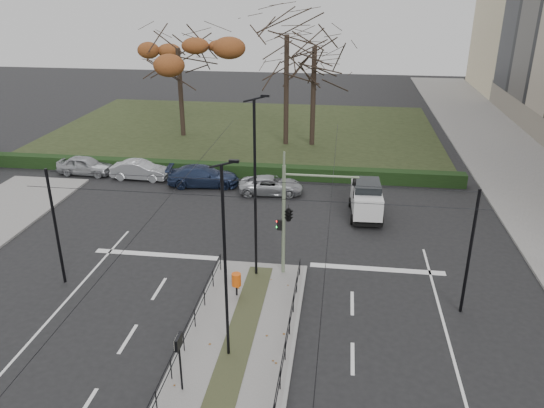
{
  "coord_description": "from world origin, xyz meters",
  "views": [
    {
      "loc": [
        3.82,
        -19.42,
        13.89
      ],
      "look_at": [
        0.07,
        8.11,
        2.25
      ],
      "focal_mm": 35.0,
      "sensor_mm": 36.0,
      "label": 1
    }
  ],
  "objects": [
    {
      "name": "parked_car_second",
      "position": [
        -11.29,
        16.99,
        0.72
      ],
      "size": [
        4.38,
        1.62,
        1.43
      ],
      "primitive_type": "imported",
      "rotation": [
        0.0,
        0.0,
        1.55
      ],
      "color": "#A3A6AB",
      "rests_on": "ground"
    },
    {
      "name": "median_railing",
      "position": [
        0.0,
        -2.6,
        0.98
      ],
      "size": [
        4.14,
        13.24,
        0.92
      ],
      "color": "black",
      "rests_on": "median_island"
    },
    {
      "name": "bare_tree_near",
      "position": [
        1.09,
        27.86,
        8.14
      ],
      "size": [
        7.49,
        7.49,
        11.52
      ],
      "color": "black",
      "rests_on": "park"
    },
    {
      "name": "litter_bin",
      "position": [
        -0.76,
        1.75,
        0.96
      ],
      "size": [
        0.45,
        0.45,
        1.15
      ],
      "color": "black",
      "rests_on": "median_island"
    },
    {
      "name": "catenary",
      "position": [
        0.0,
        1.62,
        3.42
      ],
      "size": [
        20.0,
        34.0,
        6.0
      ],
      "color": "black",
      "rests_on": "ground"
    },
    {
      "name": "bare_tree_center",
      "position": [
        -1.32,
        27.78,
        9.07
      ],
      "size": [
        8.51,
        8.51,
        12.85
      ],
      "color": "black",
      "rests_on": "park"
    },
    {
      "name": "streetlamp_median_near",
      "position": [
        -0.22,
        -2.54,
        4.3
      ],
      "size": [
        0.68,
        0.14,
        8.17
      ],
      "color": "black",
      "rests_on": "median_island"
    },
    {
      "name": "parked_car_fourth",
      "position": [
        -0.98,
        15.36,
        0.63
      ],
      "size": [
        4.7,
        2.48,
        1.26
      ],
      "primitive_type": "imported",
      "rotation": [
        0.0,
        0.0,
        1.66
      ],
      "color": "#A3A6AB",
      "rests_on": "ground"
    },
    {
      "name": "sidewalk_east",
      "position": [
        18.0,
        22.0,
        0.07
      ],
      "size": [
        8.0,
        90.0,
        0.14
      ],
      "primitive_type": "cube",
      "color": "slate",
      "rests_on": "ground"
    },
    {
      "name": "parked_car_third",
      "position": [
        -6.16,
        16.25,
        0.76
      ],
      "size": [
        5.43,
        2.72,
        1.52
      ],
      "primitive_type": "imported",
      "rotation": [
        0.0,
        0.0,
        1.69
      ],
      "color": "#1E2A47",
      "rests_on": "ground"
    },
    {
      "name": "park",
      "position": [
        -6.0,
        32.0,
        0.05
      ],
      "size": [
        38.0,
        26.0,
        0.1
      ],
      "primitive_type": "cube",
      "color": "black",
      "rests_on": "ground"
    },
    {
      "name": "parked_car_first",
      "position": [
        -15.92,
        17.47,
        0.73
      ],
      "size": [
        4.39,
        1.92,
        1.47
      ],
      "primitive_type": "imported",
      "rotation": [
        0.0,
        0.0,
        1.53
      ],
      "color": "#A3A6AB",
      "rests_on": "ground"
    },
    {
      "name": "traffic_light",
      "position": [
        1.51,
        4.23,
        3.5
      ],
      "size": [
        3.92,
        2.25,
        5.77
      ],
      "color": "slate",
      "rests_on": "median_island"
    },
    {
      "name": "streetlamp_median_far",
      "position": [
        -0.15,
        3.86,
        4.8
      ],
      "size": [
        0.77,
        0.16,
        9.17
      ],
      "color": "black",
      "rests_on": "median_island"
    },
    {
      "name": "hedge",
      "position": [
        -6.0,
        18.6,
        0.5
      ],
      "size": [
        38.0,
        1.0,
        1.0
      ],
      "primitive_type": "cube",
      "color": "black",
      "rests_on": "ground"
    },
    {
      "name": "median_island",
      "position": [
        0.0,
        -2.5,
        0.07
      ],
      "size": [
        4.4,
        15.0,
        0.14
      ],
      "primitive_type": "cube",
      "color": "slate",
      "rests_on": "ground"
    },
    {
      "name": "ground",
      "position": [
        0.0,
        0.0,
        0.0
      ],
      "size": [
        140.0,
        140.0,
        0.0
      ],
      "primitive_type": "plane",
      "color": "black",
      "rests_on": "ground"
    },
    {
      "name": "rust_tree",
      "position": [
        -11.59,
        29.38,
        8.31
      ],
      "size": [
        9.72,
        9.72,
        10.81
      ],
      "color": "black",
      "rests_on": "park"
    },
    {
      "name": "info_panel",
      "position": [
        -1.51,
        -4.73,
        1.98
      ],
      "size": [
        0.13,
        0.61,
        2.34
      ],
      "color": "black",
      "rests_on": "median_island"
    },
    {
      "name": "white_van",
      "position": [
        5.55,
        12.28,
        1.21
      ],
      "size": [
        2.12,
        4.35,
        2.32
      ],
      "color": "silver",
      "rests_on": "ground"
    }
  ]
}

